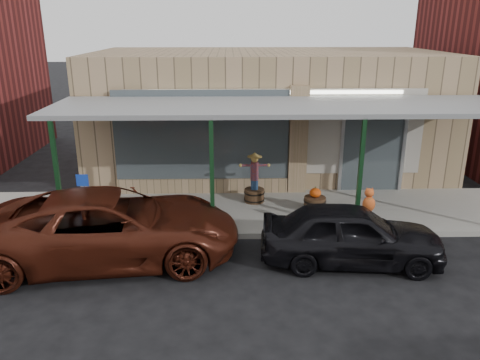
{
  "coord_description": "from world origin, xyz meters",
  "views": [
    {
      "loc": [
        -1.39,
        -8.58,
        5.1
      ],
      "look_at": [
        -1.11,
        2.6,
        1.36
      ],
      "focal_mm": 35.0,
      "sensor_mm": 36.0,
      "label": 1
    }
  ],
  "objects_px": {
    "parked_sedan": "(351,234)",
    "car_maroon": "(111,227)",
    "handicap_sign": "(84,194)",
    "barrel_scarecrow": "(254,185)",
    "barrel_pumpkin": "(315,202)"
  },
  "relations": [
    {
      "from": "parked_sedan",
      "to": "car_maroon",
      "type": "xyz_separation_m",
      "value": [
        -5.36,
        0.29,
        0.11
      ]
    },
    {
      "from": "handicap_sign",
      "to": "car_maroon",
      "type": "height_order",
      "value": "handicap_sign"
    },
    {
      "from": "parked_sedan",
      "to": "barrel_scarecrow",
      "type": "bearing_deg",
      "value": 34.45
    },
    {
      "from": "barrel_scarecrow",
      "to": "handicap_sign",
      "type": "distance_m",
      "value": 4.73
    },
    {
      "from": "car_maroon",
      "to": "handicap_sign",
      "type": "bearing_deg",
      "value": 29.28
    },
    {
      "from": "barrel_pumpkin",
      "to": "car_maroon",
      "type": "xyz_separation_m",
      "value": [
        -5.04,
        -2.4,
        0.39
      ]
    },
    {
      "from": "barrel_pumpkin",
      "to": "car_maroon",
      "type": "relative_size",
      "value": 0.13
    },
    {
      "from": "barrel_pumpkin",
      "to": "car_maroon",
      "type": "height_order",
      "value": "car_maroon"
    },
    {
      "from": "barrel_pumpkin",
      "to": "handicap_sign",
      "type": "bearing_deg",
      "value": -169.86
    },
    {
      "from": "parked_sedan",
      "to": "handicap_sign",
      "type": "bearing_deg",
      "value": 80.32
    },
    {
      "from": "barrel_pumpkin",
      "to": "parked_sedan",
      "type": "xyz_separation_m",
      "value": [
        0.32,
        -2.69,
        0.28
      ]
    },
    {
      "from": "car_maroon",
      "to": "barrel_scarecrow",
      "type": "bearing_deg",
      "value": -53.58
    },
    {
      "from": "barrel_scarecrow",
      "to": "barrel_pumpkin",
      "type": "height_order",
      "value": "barrel_scarecrow"
    },
    {
      "from": "barrel_scarecrow",
      "to": "parked_sedan",
      "type": "bearing_deg",
      "value": -59.23
    },
    {
      "from": "car_maroon",
      "to": "barrel_pumpkin",
      "type": "bearing_deg",
      "value": -70.94
    }
  ]
}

